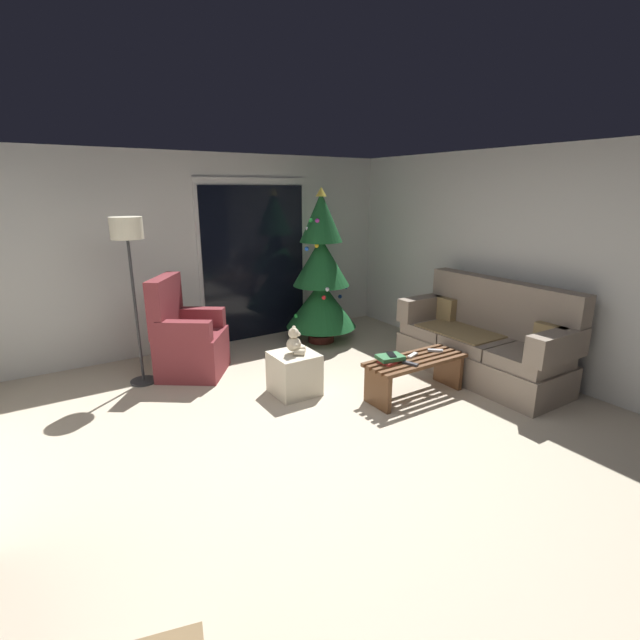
% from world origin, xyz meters
% --- Properties ---
extents(ground_plane, '(7.00, 7.00, 0.00)m').
position_xyz_m(ground_plane, '(0.00, 0.00, 0.00)').
color(ground_plane, beige).
extents(wall_back, '(5.72, 0.12, 2.50)m').
position_xyz_m(wall_back, '(0.00, 3.06, 1.25)').
color(wall_back, silver).
rests_on(wall_back, ground).
extents(wall_right, '(0.12, 6.00, 2.50)m').
position_xyz_m(wall_right, '(2.86, 0.00, 1.25)').
color(wall_right, silver).
rests_on(wall_right, ground).
extents(patio_door_frame, '(1.60, 0.02, 2.20)m').
position_xyz_m(patio_door_frame, '(0.79, 2.99, 1.10)').
color(patio_door_frame, silver).
rests_on(patio_door_frame, ground).
extents(patio_door_glass, '(1.50, 0.02, 2.10)m').
position_xyz_m(patio_door_glass, '(0.79, 2.97, 1.05)').
color(patio_door_glass, black).
rests_on(patio_door_glass, ground).
extents(couch, '(0.79, 1.94, 1.08)m').
position_xyz_m(couch, '(2.32, 0.28, 0.40)').
color(couch, gray).
rests_on(couch, ground).
extents(coffee_table, '(1.10, 0.40, 0.41)m').
position_xyz_m(coffee_table, '(1.30, 0.30, 0.27)').
color(coffee_table, brown).
rests_on(coffee_table, ground).
extents(remote_graphite, '(0.09, 0.16, 0.02)m').
position_xyz_m(remote_graphite, '(1.13, 0.20, 0.42)').
color(remote_graphite, '#333338').
rests_on(remote_graphite, coffee_table).
extents(remote_silver, '(0.14, 0.14, 0.02)m').
position_xyz_m(remote_silver, '(1.61, 0.34, 0.42)').
color(remote_silver, '#ADADB2').
rests_on(remote_silver, coffee_table).
extents(remote_white, '(0.16, 0.09, 0.02)m').
position_xyz_m(remote_white, '(1.31, 0.36, 0.42)').
color(remote_white, silver).
rests_on(remote_white, coffee_table).
extents(book_stack, '(0.28, 0.22, 0.07)m').
position_xyz_m(book_stack, '(1.01, 0.37, 0.44)').
color(book_stack, '#A32D28').
rests_on(book_stack, coffee_table).
extents(cell_phone, '(0.13, 0.16, 0.01)m').
position_xyz_m(cell_phone, '(1.03, 0.37, 0.48)').
color(cell_phone, black).
rests_on(cell_phone, book_stack).
extents(christmas_tree, '(0.96, 0.96, 2.08)m').
position_xyz_m(christmas_tree, '(1.43, 2.29, 0.92)').
color(christmas_tree, '#4C1E19').
rests_on(christmas_tree, ground).
extents(armchair, '(0.96, 0.95, 1.13)m').
position_xyz_m(armchair, '(-0.47, 2.12, 0.40)').
color(armchair, maroon).
rests_on(armchair, ground).
extents(floor_lamp, '(0.32, 0.32, 1.78)m').
position_xyz_m(floor_lamp, '(-0.98, 2.15, 1.51)').
color(floor_lamp, '#2D2D30').
rests_on(floor_lamp, ground).
extents(ottoman, '(0.44, 0.44, 0.44)m').
position_xyz_m(ottoman, '(0.29, 1.01, 0.22)').
color(ottoman, beige).
rests_on(ottoman, ground).
extents(teddy_bear_cream, '(0.22, 0.21, 0.29)m').
position_xyz_m(teddy_bear_cream, '(0.29, 1.01, 0.56)').
color(teddy_bear_cream, beige).
rests_on(teddy_bear_cream, ottoman).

